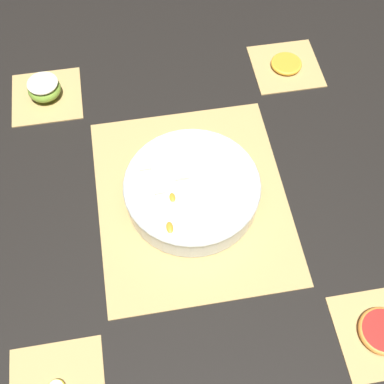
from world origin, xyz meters
name	(u,v)px	position (x,y,z in m)	size (l,w,h in m)	color
ground_plane	(192,199)	(0.00, 0.00, 0.00)	(6.00, 6.00, 0.00)	black
bamboo_mat_center	(192,199)	(0.00, 0.00, 0.00)	(0.46, 0.39, 0.01)	tan
coaster_mat_near_left	(47,96)	(-0.33, -0.29, 0.00)	(0.16, 0.16, 0.01)	tan
coaster_mat_far_left	(286,66)	(-0.33, 0.29, 0.00)	(0.16, 0.16, 0.01)	tan
coaster_mat_far_right	(382,333)	(0.33, 0.29, 0.00)	(0.16, 0.16, 0.01)	tan
fruit_salad_bowl	(192,189)	(0.00, 0.00, 0.04)	(0.28, 0.28, 0.07)	silver
apple_half	(44,89)	(-0.33, -0.29, 0.03)	(0.08, 0.08, 0.04)	#7FAD38
orange_slice_whole	(286,64)	(-0.33, 0.29, 0.01)	(0.08, 0.08, 0.01)	orange
grapefruit_slice	(383,331)	(0.33, 0.29, 0.01)	(0.09, 0.09, 0.01)	#B2231E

